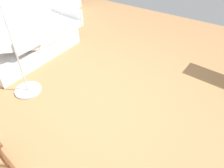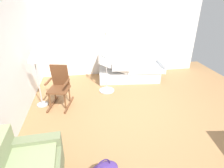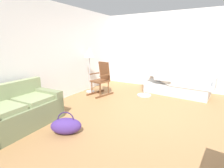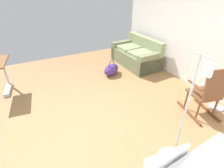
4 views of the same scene
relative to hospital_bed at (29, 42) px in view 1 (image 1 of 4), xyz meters
The scene contains 3 objects.
ground_plane 2.23m from the hospital_bed, behind, with size 7.07×7.07×0.00m, color #9E7247.
hospital_bed is the anchor object (origin of this frame).
iv_pole 1.11m from the hospital_bed, 130.84° to the left, with size 0.44×0.44×1.69m.
Camera 1 is at (-1.19, 2.38, 2.62)m, focal length 36.25 mm.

